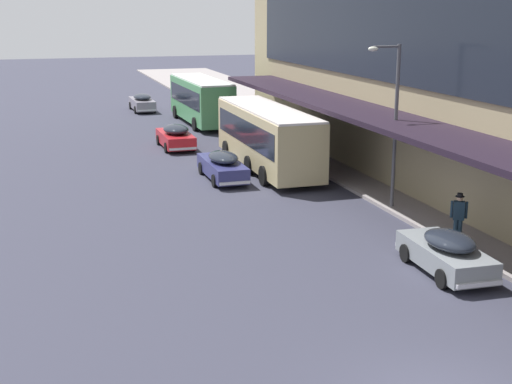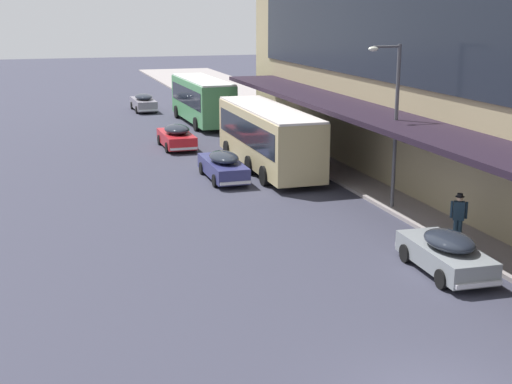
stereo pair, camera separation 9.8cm
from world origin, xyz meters
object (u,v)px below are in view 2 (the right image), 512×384
object	(u,v)px
transit_bus_kerbside_front	(202,98)
sedan_second_near	(177,136)
sedan_lead_mid	(223,166)
street_lamp	(393,114)
sedan_lead_near	(144,102)
pedestrian_at_kerb	(459,215)
transit_bus_kerbside_rear	(268,134)
sedan_trailing_mid	(446,252)

from	to	relation	value
transit_bus_kerbside_front	sedan_second_near	bearing A→B (deg)	-112.47
sedan_lead_mid	street_lamp	bearing A→B (deg)	-54.24
sedan_lead_near	pedestrian_at_kerb	distance (m)	39.80
transit_bus_kerbside_rear	sedan_trailing_mid	distance (m)	16.81
sedan_lead_near	street_lamp	world-z (taller)	street_lamp
sedan_lead_mid	sedan_trailing_mid	xyz separation A→B (m)	(3.68, -15.14, -0.02)
transit_bus_kerbside_rear	sedan_lead_mid	world-z (taller)	transit_bus_kerbside_rear
sedan_lead_near	street_lamp	size ratio (longest dim) A/B	0.71
transit_bus_kerbside_rear	street_lamp	size ratio (longest dim) A/B	1.61
sedan_lead_near	pedestrian_at_kerb	xyz separation A→B (m)	(5.77, -39.37, 0.43)
sedan_lead_mid	sedan_lead_near	size ratio (longest dim) A/B	1.01
transit_bus_kerbside_front	street_lamp	world-z (taller)	street_lamp
transit_bus_kerbside_front	street_lamp	xyz separation A→B (m)	(2.35, -25.92, 2.25)
sedan_second_near	sedan_trailing_mid	distance (m)	24.68
pedestrian_at_kerb	street_lamp	distance (m)	5.98
transit_bus_kerbside_front	sedan_trailing_mid	world-z (taller)	transit_bus_kerbside_front
sedan_lead_near	sedan_trailing_mid	size ratio (longest dim) A/B	1.14
transit_bus_kerbside_front	sedan_second_near	size ratio (longest dim) A/B	2.19
transit_bus_kerbside_rear	pedestrian_at_kerb	size ratio (longest dim) A/B	6.03
transit_bus_kerbside_front	sedan_trailing_mid	distance (m)	33.47
transit_bus_kerbside_front	sedan_second_near	xyz separation A→B (m)	(-3.78, -9.15, -1.20)
transit_bus_kerbside_rear	sedan_second_near	size ratio (longest dim) A/B	2.38
sedan_lead_mid	sedan_trailing_mid	world-z (taller)	sedan_lead_mid
sedan_lead_mid	pedestrian_at_kerb	size ratio (longest dim) A/B	2.68
sedan_lead_near	pedestrian_at_kerb	bearing A→B (deg)	-81.66
pedestrian_at_kerb	street_lamp	xyz separation A→B (m)	(-0.14, 5.16, 3.02)
sedan_lead_mid	street_lamp	distance (m)	10.01
sedan_second_near	sedan_trailing_mid	size ratio (longest dim) A/B	1.09
sedan_lead_mid	sedan_lead_near	xyz separation A→B (m)	(-0.14, 26.60, 0.01)
sedan_second_near	sedan_trailing_mid	world-z (taller)	sedan_second_near
street_lamp	sedan_lead_near	bearing A→B (deg)	99.34
sedan_lead_mid	sedan_trailing_mid	bearing A→B (deg)	-76.33
pedestrian_at_kerb	transit_bus_kerbside_front	bearing A→B (deg)	94.59
sedan_trailing_mid	street_lamp	world-z (taller)	street_lamp
sedan_trailing_mid	sedan_second_near	bearing A→B (deg)	100.11
transit_bus_kerbside_rear	sedan_trailing_mid	bearing A→B (deg)	-87.43
transit_bus_kerbside_rear	sedan_second_near	xyz separation A→B (m)	(-3.58, 7.54, -1.19)
transit_bus_kerbside_front	sedan_lead_mid	xyz separation A→B (m)	(-3.14, -18.30, -1.21)
transit_bus_kerbside_front	sedan_lead_near	world-z (taller)	transit_bus_kerbside_front
sedan_lead_mid	transit_bus_kerbside_rear	bearing A→B (deg)	28.75
sedan_second_near	pedestrian_at_kerb	bearing A→B (deg)	-74.02
sedan_lead_near	sedan_trailing_mid	bearing A→B (deg)	-84.77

